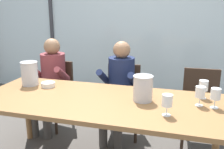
# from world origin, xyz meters

# --- Properties ---
(ground) EXTENTS (14.00, 14.00, 0.00)m
(ground) POSITION_xyz_m (0.00, 1.00, 0.00)
(ground) COLOR #4C4742
(window_glass_panel) EXTENTS (7.56, 0.03, 2.60)m
(window_glass_panel) POSITION_xyz_m (0.00, 2.24, 1.30)
(window_glass_panel) COLOR silver
(window_glass_panel) RESTS_ON ground
(window_mullion_left) EXTENTS (0.06, 0.06, 2.60)m
(window_mullion_left) POSITION_xyz_m (-1.70, 2.22, 1.30)
(window_mullion_left) COLOR #38383D
(window_mullion_left) RESTS_ON ground
(hillside_vineyard) EXTENTS (13.56, 2.40, 1.41)m
(hillside_vineyard) POSITION_xyz_m (0.00, 6.11, 0.71)
(hillside_vineyard) COLOR #568942
(hillside_vineyard) RESTS_ON ground
(dining_table) EXTENTS (2.36, 0.96, 0.76)m
(dining_table) POSITION_xyz_m (0.00, 0.00, 0.69)
(dining_table) COLOR olive
(dining_table) RESTS_ON ground
(chair_near_curtain) EXTENTS (0.50, 0.50, 0.88)m
(chair_near_curtain) POSITION_xyz_m (-0.95, 0.87, 0.51)
(chair_near_curtain) COLOR #332319
(chair_near_curtain) RESTS_ON ground
(chair_left_of_center) EXTENTS (0.49, 0.49, 0.88)m
(chair_left_of_center) POSITION_xyz_m (-0.01, 0.89, 0.51)
(chair_left_of_center) COLOR #332319
(chair_left_of_center) RESTS_ON ground
(chair_center) EXTENTS (0.45, 0.45, 0.88)m
(chair_center) POSITION_xyz_m (0.94, 0.92, 0.51)
(chair_center) COLOR #332319
(chair_center) RESTS_ON ground
(person_maroon_top) EXTENTS (0.46, 0.61, 1.20)m
(person_maroon_top) POSITION_xyz_m (-0.95, 0.75, 0.69)
(person_maroon_top) COLOR brown
(person_maroon_top) RESTS_ON ground
(person_navy_polo) EXTENTS (0.48, 0.63, 1.20)m
(person_navy_polo) POSITION_xyz_m (-0.02, 0.75, 0.69)
(person_navy_polo) COLOR #192347
(person_navy_polo) RESTS_ON ground
(ice_bucket_primary) EXTENTS (0.19, 0.19, 0.26)m
(ice_bucket_primary) POSITION_xyz_m (-0.90, 0.22, 0.90)
(ice_bucket_primary) COLOR #B7B7BC
(ice_bucket_primary) RESTS_ON dining_table
(ice_bucket_secondary) EXTENTS (0.18, 0.18, 0.24)m
(ice_bucket_secondary) POSITION_xyz_m (0.37, 0.08, 0.89)
(ice_bucket_secondary) COLOR #B7B7BC
(ice_bucket_secondary) RESTS_ON dining_table
(tasting_bowl) EXTENTS (0.15, 0.15, 0.05)m
(tasting_bowl) POSITION_xyz_m (-0.67, 0.21, 0.79)
(tasting_bowl) COLOR silver
(tasting_bowl) RESTS_ON dining_table
(wine_glass_by_left_taster) EXTENTS (0.08, 0.08, 0.17)m
(wine_glass_by_left_taster) POSITION_xyz_m (0.90, 0.30, 0.88)
(wine_glass_by_left_taster) COLOR silver
(wine_glass_by_left_taster) RESTS_ON dining_table
(wine_glass_near_bucket) EXTENTS (0.08, 0.08, 0.17)m
(wine_glass_near_bucket) POSITION_xyz_m (0.99, 0.08, 0.88)
(wine_glass_near_bucket) COLOR silver
(wine_glass_near_bucket) RESTS_ON dining_table
(wine_glass_center_pour) EXTENTS (0.08, 0.08, 0.17)m
(wine_glass_center_pour) POSITION_xyz_m (0.61, -0.19, 0.88)
(wine_glass_center_pour) COLOR silver
(wine_glass_center_pour) RESTS_ON dining_table
(wine_glass_by_right_taster) EXTENTS (0.08, 0.08, 0.17)m
(wine_glass_by_right_taster) POSITION_xyz_m (0.86, 0.09, 0.88)
(wine_glass_by_right_taster) COLOR silver
(wine_glass_by_right_taster) RESTS_ON dining_table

